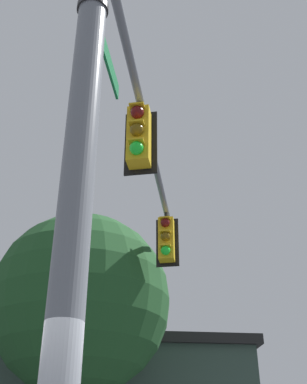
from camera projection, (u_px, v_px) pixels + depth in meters
The scene contains 6 objects.
signal_pole at pixel (80, 155), 4.08m from camera, with size 0.28×0.28×7.82m, color slate.
mast_arm at pixel (148, 136), 9.10m from camera, with size 0.14×0.14×8.08m, color slate.
traffic_light_nearest_pole at pixel (139, 136), 7.80m from camera, with size 0.54×0.49×1.31m.
traffic_light_mid_inner at pixel (166, 239), 11.38m from camera, with size 0.54×0.49×1.31m.
street_name_sign at pixel (101, 35), 5.27m from camera, with size 0.32×1.46×0.22m.
tree_by_storefront at pixel (81, 302), 12.35m from camera, with size 4.56×4.56×7.52m.
Camera 1 is at (-1.15, 3.26, 1.63)m, focal length 45.35 mm.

